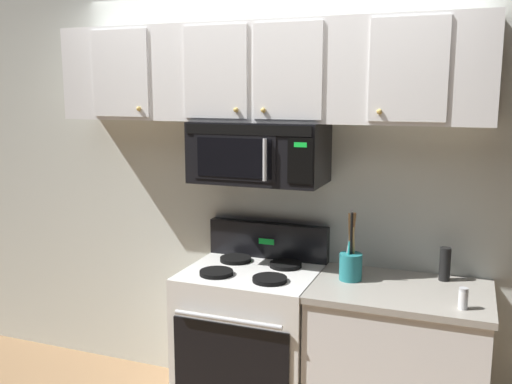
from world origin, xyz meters
name	(u,v)px	position (x,y,z in m)	size (l,w,h in m)	color
back_wall	(273,184)	(0.00, 0.79, 1.35)	(5.20, 0.10, 2.70)	silver
stove_range	(252,340)	(0.00, 0.42, 0.47)	(0.76, 0.69, 1.12)	white
over_range_microwave	(259,152)	(0.00, 0.54, 1.58)	(0.76, 0.43, 0.35)	black
upper_cabinets	(261,73)	(0.00, 0.57, 2.02)	(2.50, 0.36, 0.55)	silver
counter_segment	(397,367)	(0.84, 0.43, 0.45)	(0.93, 0.65, 0.90)	silver
utensil_crock_teal	(351,263)	(0.56, 0.46, 1.00)	(0.12, 0.12, 0.40)	teal
salt_shaker	(463,299)	(1.15, 0.23, 0.95)	(0.05, 0.05, 0.11)	white
pepper_mill	(445,264)	(1.05, 0.64, 0.99)	(0.06, 0.06, 0.18)	black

